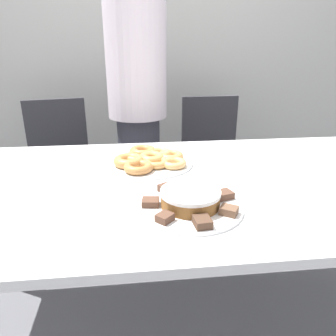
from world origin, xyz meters
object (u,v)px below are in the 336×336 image
at_px(person_standing, 138,108).
at_px(plate_cake, 190,207).
at_px(frosted_cake, 190,198).
at_px(office_chair_right, 212,167).
at_px(office_chair_left, 62,174).
at_px(napkin, 1,175).
at_px(plate_donuts, 152,163).

bearing_deg(person_standing, plate_cake, -83.32).
relative_size(person_standing, frosted_cake, 8.72).
bearing_deg(office_chair_right, office_chair_left, 179.59).
bearing_deg(frosted_cake, napkin, 153.61).
relative_size(office_chair_right, napkin, 5.35).
distance_m(office_chair_left, napkin, 0.90).
height_order(plate_cake, plate_donuts, same).
bearing_deg(napkin, plate_donuts, 6.39).
bearing_deg(person_standing, plate_donuts, -86.98).
xyz_separation_m(person_standing, frosted_cake, (0.13, -1.14, -0.07)).
relative_size(person_standing, office_chair_left, 1.83).
bearing_deg(plate_cake, office_chair_right, 72.33).
distance_m(person_standing, plate_donuts, 0.73).
relative_size(office_chair_left, plate_donuts, 2.57).
relative_size(plate_donuts, frosted_cake, 1.85).
xyz_separation_m(person_standing, plate_donuts, (0.04, -0.73, -0.11)).
distance_m(office_chair_left, plate_donuts, 1.01).
bearing_deg(frosted_cake, office_chair_right, 72.33).
bearing_deg(person_standing, napkin, -125.47).
relative_size(office_chair_right, plate_donuts, 2.57).
xyz_separation_m(office_chair_left, plate_cake, (0.66, -1.18, 0.33)).
xyz_separation_m(person_standing, office_chair_right, (0.51, 0.04, -0.44)).
height_order(office_chair_left, plate_donuts, office_chair_left).
height_order(office_chair_right, napkin, office_chair_right).
bearing_deg(office_chair_right, napkin, -142.60).
xyz_separation_m(person_standing, plate_cake, (0.13, -1.14, -0.11)).
distance_m(plate_donuts, napkin, 0.61).
height_order(office_chair_left, frosted_cake, office_chair_left).
bearing_deg(plate_donuts, napkin, -173.61).
bearing_deg(napkin, office_chair_left, 87.07).
distance_m(frosted_cake, napkin, 0.78).
xyz_separation_m(office_chair_right, frosted_cake, (-0.38, -1.18, 0.37)).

